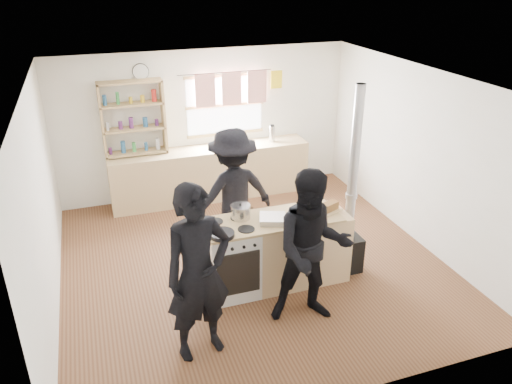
# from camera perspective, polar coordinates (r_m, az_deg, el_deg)

# --- Properties ---
(ground) EXTENTS (5.00, 5.00, 0.01)m
(ground) POSITION_cam_1_polar(r_m,az_deg,el_deg) (6.95, -0.47, -8.00)
(ground) COLOR brown
(ground) RESTS_ON ground
(back_counter) EXTENTS (3.40, 0.55, 0.90)m
(back_counter) POSITION_cam_1_polar(r_m,az_deg,el_deg) (8.64, -5.16, 2.16)
(back_counter) COLOR tan
(back_counter) RESTS_ON ground
(shelving_unit) EXTENTS (1.00, 0.28, 1.20)m
(shelving_unit) POSITION_cam_1_polar(r_m,az_deg,el_deg) (8.22, -13.87, 8.22)
(shelving_unit) COLOR tan
(shelving_unit) RESTS_ON back_counter
(thermos) EXTENTS (0.10, 0.10, 0.29)m
(thermos) POSITION_cam_1_polar(r_m,az_deg,el_deg) (8.74, 1.84, 6.67)
(thermos) COLOR silver
(thermos) RESTS_ON back_counter
(cooking_island) EXTENTS (1.97, 0.64, 0.93)m
(cooking_island) POSITION_cam_1_polar(r_m,az_deg,el_deg) (6.30, 2.37, -6.72)
(cooking_island) COLOR white
(cooking_island) RESTS_ON ground
(skillet_greens) EXTENTS (0.29, 0.29, 0.05)m
(skillet_greens) POSITION_cam_1_polar(r_m,az_deg,el_deg) (5.68, -3.92, -4.82)
(skillet_greens) COLOR black
(skillet_greens) RESTS_ON cooking_island
(roast_tray) EXTENTS (0.39, 0.37, 0.07)m
(roast_tray) POSITION_cam_1_polar(r_m,az_deg,el_deg) (5.97, 1.93, -3.06)
(roast_tray) COLOR silver
(roast_tray) RESTS_ON cooking_island
(stockpot_stove) EXTENTS (0.24, 0.24, 0.19)m
(stockpot_stove) POSITION_cam_1_polar(r_m,az_deg,el_deg) (6.03, -1.76, -2.25)
(stockpot_stove) COLOR #B8B8BB
(stockpot_stove) RESTS_ON cooking_island
(stockpot_counter) EXTENTS (0.30, 0.30, 0.22)m
(stockpot_counter) POSITION_cam_1_polar(r_m,az_deg,el_deg) (6.25, 6.17, -1.24)
(stockpot_counter) COLOR silver
(stockpot_counter) RESTS_ON cooking_island
(bread_board) EXTENTS (0.34, 0.30, 0.12)m
(bread_board) POSITION_cam_1_polar(r_m,az_deg,el_deg) (6.27, 8.43, -1.77)
(bread_board) COLOR tan
(bread_board) RESTS_ON cooking_island
(flue_heater) EXTENTS (0.35, 0.35, 2.50)m
(flue_heater) POSITION_cam_1_polar(r_m,az_deg,el_deg) (6.58, 10.54, -3.82)
(flue_heater) COLOR black
(flue_heater) RESTS_ON ground
(person_near_left) EXTENTS (0.78, 0.59, 1.91)m
(person_near_left) POSITION_cam_1_polar(r_m,az_deg,el_deg) (5.03, -6.60, -9.27)
(person_near_left) COLOR black
(person_near_left) RESTS_ON ground
(person_near_right) EXTENTS (1.03, 0.88, 1.83)m
(person_near_right) POSITION_cam_1_polar(r_m,az_deg,el_deg) (5.51, 6.45, -6.45)
(person_near_right) COLOR black
(person_near_right) RESTS_ON ground
(person_far) EXTENTS (1.26, 0.84, 1.82)m
(person_far) POSITION_cam_1_polar(r_m,az_deg,el_deg) (6.77, -2.65, -0.15)
(person_far) COLOR black
(person_far) RESTS_ON ground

